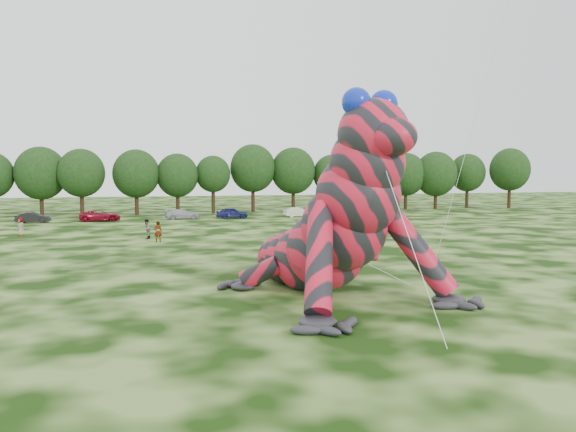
% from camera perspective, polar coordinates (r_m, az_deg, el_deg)
% --- Properties ---
extents(ground, '(240.00, 240.00, 0.00)m').
position_cam_1_polar(ground, '(29.40, 4.18, -7.72)').
color(ground, '#16330A').
rests_on(ground, ground).
extents(inflatable_gecko, '(21.89, 23.98, 9.97)m').
position_cam_1_polar(inflatable_gecko, '(29.55, 2.29, 2.11)').
color(inflatable_gecko, red).
rests_on(inflatable_gecko, ground).
extents(tree_5, '(7.16, 6.44, 9.80)m').
position_cam_1_polar(tree_5, '(86.76, -23.80, 3.25)').
color(tree_5, black).
rests_on(tree_5, ground).
extents(tree_6, '(6.52, 5.86, 9.49)m').
position_cam_1_polar(tree_6, '(84.31, -20.25, 3.22)').
color(tree_6, black).
rests_on(tree_6, ground).
extents(tree_7, '(6.68, 6.01, 9.48)m').
position_cam_1_polar(tree_7, '(84.02, -15.15, 3.34)').
color(tree_7, black).
rests_on(tree_7, ground).
extents(tree_8, '(6.14, 5.53, 8.94)m').
position_cam_1_polar(tree_8, '(84.36, -11.16, 3.23)').
color(tree_8, black).
rests_on(tree_8, ground).
extents(tree_9, '(5.27, 4.74, 8.68)m').
position_cam_1_polar(tree_9, '(85.20, -7.62, 3.20)').
color(tree_9, black).
rests_on(tree_9, ground).
extents(tree_10, '(7.09, 6.38, 10.50)m').
position_cam_1_polar(tree_10, '(87.39, -3.59, 3.86)').
color(tree_10, black).
rests_on(tree_10, ground).
extents(tree_11, '(7.01, 6.31, 10.07)m').
position_cam_1_polar(tree_11, '(88.46, 0.53, 3.73)').
color(tree_11, black).
rests_on(tree_11, ground).
extents(tree_12, '(5.99, 5.39, 8.97)m').
position_cam_1_polar(tree_12, '(89.86, 4.45, 3.38)').
color(tree_12, black).
rests_on(tree_12, ground).
extents(tree_13, '(6.83, 6.15, 10.13)m').
position_cam_1_polar(tree_13, '(91.86, 8.79, 3.73)').
color(tree_13, black).
rests_on(tree_13, ground).
extents(tree_14, '(6.82, 6.14, 9.40)m').
position_cam_1_polar(tree_14, '(95.97, 11.89, 3.50)').
color(tree_14, black).
rests_on(tree_14, ground).
extents(tree_15, '(7.17, 6.45, 9.63)m').
position_cam_1_polar(tree_15, '(97.48, 14.78, 3.53)').
color(tree_15, black).
rests_on(tree_15, ground).
extents(tree_16, '(6.26, 5.63, 9.37)m').
position_cam_1_polar(tree_16, '(102.43, 17.75, 3.43)').
color(tree_16, black).
rests_on(tree_16, ground).
extents(tree_17, '(6.98, 6.28, 10.30)m').
position_cam_1_polar(tree_17, '(103.84, 21.60, 3.60)').
color(tree_17, black).
rests_on(tree_17, ground).
extents(car_1, '(4.03, 1.55, 1.31)m').
position_cam_1_polar(car_1, '(75.20, -24.48, -0.15)').
color(car_1, black).
rests_on(car_1, ground).
extents(car_2, '(5.32, 2.93, 1.41)m').
position_cam_1_polar(car_2, '(74.65, -18.55, 0.03)').
color(car_2, maroon).
rests_on(car_2, ground).
extents(car_3, '(4.65, 2.12, 1.32)m').
position_cam_1_polar(car_3, '(75.20, -10.69, 0.18)').
color(car_3, '#A4A7AD').
rests_on(car_3, ground).
extents(car_4, '(4.28, 1.75, 1.45)m').
position_cam_1_polar(car_4, '(75.69, -5.72, 0.32)').
color(car_4, navy).
rests_on(car_4, ground).
extents(car_5, '(4.16, 1.94, 1.32)m').
position_cam_1_polar(car_5, '(77.57, 1.01, 0.39)').
color(car_5, silver).
rests_on(car_5, ground).
extents(car_6, '(5.09, 3.05, 1.32)m').
position_cam_1_polar(car_6, '(81.10, 5.73, 0.55)').
color(car_6, '#262628').
rests_on(car_6, ground).
extents(car_7, '(5.08, 2.41, 1.43)m').
position_cam_1_polar(car_7, '(83.18, 9.81, 0.64)').
color(car_7, white).
rests_on(car_7, ground).
extents(spectator_4, '(1.03, 1.00, 1.78)m').
position_cam_1_polar(spectator_4, '(60.56, -25.52, -0.98)').
color(spectator_4, gray).
rests_on(spectator_4, ground).
extents(spectator_1, '(0.95, 1.07, 1.83)m').
position_cam_1_polar(spectator_1, '(53.65, -14.17, -1.31)').
color(spectator_1, gray).
rests_on(spectator_1, ground).
extents(spectator_2, '(1.33, 1.37, 1.88)m').
position_cam_1_polar(spectator_2, '(64.31, 8.00, -0.25)').
color(spectator_2, gray).
rests_on(spectator_2, ground).
extents(spectator_5, '(1.62, 0.64, 1.71)m').
position_cam_1_polar(spectator_5, '(47.87, 2.41, -1.94)').
color(spectator_5, gray).
rests_on(spectator_5, ground).
extents(spectator_3, '(0.84, 1.02, 1.63)m').
position_cam_1_polar(spectator_3, '(64.33, 5.48, -0.34)').
color(spectator_3, gray).
rests_on(spectator_3, ground).
extents(spectator_0, '(0.70, 0.48, 1.88)m').
position_cam_1_polar(spectator_0, '(50.82, -13.07, -1.57)').
color(spectator_0, gray).
rests_on(spectator_0, ground).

